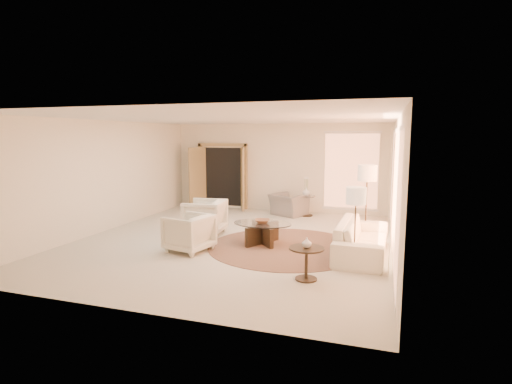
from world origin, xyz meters
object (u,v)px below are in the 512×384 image
(armchair_right, at_px, (189,231))
(side_table, at_px, (306,204))
(coffee_table, at_px, (262,231))
(floor_lamp_near, at_px, (367,176))
(bowl, at_px, (262,221))
(floor_lamp_far, at_px, (356,199))
(end_vase, at_px, (307,243))
(side_vase, at_px, (306,192))
(armchair_left, at_px, (205,215))
(accent_chair, at_px, (289,201))
(end_table, at_px, (306,258))
(sofa, at_px, (362,238))

(armchair_right, distance_m, side_table, 4.76)
(coffee_table, distance_m, floor_lamp_near, 2.67)
(bowl, bearing_deg, floor_lamp_near, 23.41)
(floor_lamp_near, bearing_deg, floor_lamp_far, -93.07)
(end_vase, relative_size, side_vase, 0.70)
(bowl, distance_m, end_vase, 2.36)
(armchair_right, distance_m, coffee_table, 1.65)
(armchair_left, relative_size, end_vase, 5.49)
(accent_chair, distance_m, floor_lamp_far, 5.06)
(end_table, distance_m, side_table, 5.51)
(side_vase, bearing_deg, bowl, -95.41)
(coffee_table, height_order, bowl, bowl)
(armchair_left, xyz_separation_m, coffee_table, (1.63, -0.46, -0.17))
(bowl, xyz_separation_m, end_vase, (1.36, -1.93, 0.12))
(armchair_left, bearing_deg, bowl, 68.08)
(armchair_right, distance_m, end_table, 2.84)
(sofa, bearing_deg, end_vase, 157.21)
(floor_lamp_near, bearing_deg, end_table, -106.02)
(armchair_left, distance_m, side_vase, 3.61)
(side_table, bearing_deg, sofa, -63.13)
(armchair_left, height_order, armchair_right, armchair_left)
(end_table, bearing_deg, armchair_right, 160.61)
(side_table, relative_size, floor_lamp_near, 0.35)
(side_table, xyz_separation_m, end_vase, (1.03, -5.41, 0.27))
(armchair_left, distance_m, end_table, 3.82)
(floor_lamp_near, bearing_deg, armchair_right, -151.14)
(bowl, distance_m, side_vase, 3.51)
(accent_chair, relative_size, bowl, 2.95)
(accent_chair, height_order, side_vase, accent_chair)
(end_table, distance_m, end_vase, 0.26)
(sofa, bearing_deg, side_vase, 28.77)
(armchair_left, relative_size, armchair_right, 1.09)
(coffee_table, height_order, side_table, side_table)
(armchair_right, xyz_separation_m, end_table, (2.68, -0.94, -0.05))
(floor_lamp_far, distance_m, end_vase, 1.31)
(armchair_left, distance_m, armchair_right, 1.48)
(accent_chair, height_order, floor_lamp_near, floor_lamp_near)
(armchair_left, relative_size, floor_lamp_near, 0.53)
(bowl, bearing_deg, side_vase, 84.59)
(armchair_left, bearing_deg, floor_lamp_far, 62.02)
(side_table, distance_m, end_vase, 5.52)
(sofa, distance_m, bowl, 2.19)
(armchair_left, xyz_separation_m, bowl, (1.63, -0.46, 0.05))
(sofa, height_order, coffee_table, sofa)
(floor_lamp_near, distance_m, end_vase, 3.11)
(armchair_left, bearing_deg, accent_chair, 148.10)
(armchair_left, height_order, floor_lamp_near, floor_lamp_near)
(sofa, distance_m, side_vase, 4.10)
(end_table, height_order, side_vase, side_vase)
(coffee_table, relative_size, end_vase, 8.46)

